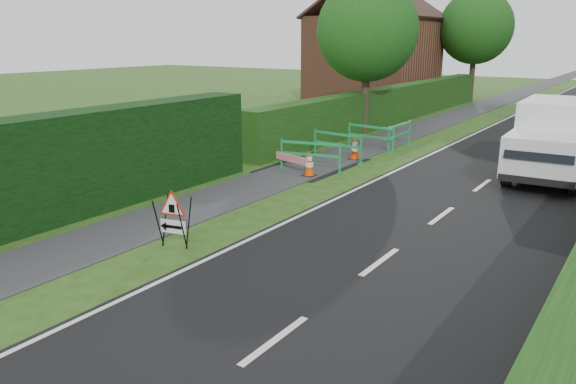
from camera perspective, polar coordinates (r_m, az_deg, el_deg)
The scene contains 17 objects.
ground at distance 9.25m, azimuth -18.18°, elevation -12.41°, with size 120.00×120.00×0.00m, color #244814.
footpath at distance 41.21m, azimuth 20.52°, elevation 8.64°, with size 2.00×90.00×0.02m, color #2D2D30.
hedge_west_far at distance 29.56m, azimuth 10.51°, elevation 7.02°, with size 1.00×24.00×1.80m, color #14380F.
house_west at distance 38.64m, azimuth 8.69°, elevation 13.34°, with size 7.50×7.40×7.88m.
tree_nw at distance 25.47m, azimuth 8.08°, elevation 15.94°, with size 4.40×4.40×6.70m.
tree_fw at distance 40.44m, azimuth 18.55°, elevation 15.57°, with size 4.80×4.80×7.24m.
triangle_sign at distance 11.65m, azimuth -11.79°, elevation -2.26°, with size 0.86×0.86×1.04m.
works_van at distance 18.95m, azimuth 25.30°, elevation 4.96°, with size 2.24×5.20×2.33m.
traffic_cone_1 at distance 18.23m, azimuth 27.19°, elevation 1.66°, with size 0.38×0.38×0.79m.
traffic_cone_3 at distance 17.49m, azimuth 2.19°, elevation 2.86°, with size 0.38×0.38×0.79m.
traffic_cone_4 at distance 20.04m, azimuth 6.80°, elevation 4.39°, with size 0.38×0.38×0.79m.
ped_barrier_0 at distance 18.10m, azimuth 2.28°, elevation 4.06°, with size 2.09×0.77×1.00m.
ped_barrier_1 at distance 19.88m, azimuth 5.02°, elevation 5.04°, with size 2.09×0.60×1.00m.
ped_barrier_2 at distance 21.67m, azimuth 8.40°, elevation 5.80°, with size 2.09×0.62×1.00m.
ped_barrier_3 at distance 22.27m, azimuth 11.28°, elevation 5.93°, with size 0.37×2.06×1.00m.
redwhite_plank at distance 18.11m, azimuth 0.36°, elevation 2.03°, with size 1.50×0.04×0.25m, color red.
hatchback_car at distance 32.72m, azimuth 24.85°, elevation 7.72°, with size 1.42×3.53×1.20m, color silver.
Camera 1 is at (6.67, -4.84, 4.20)m, focal length 35.00 mm.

